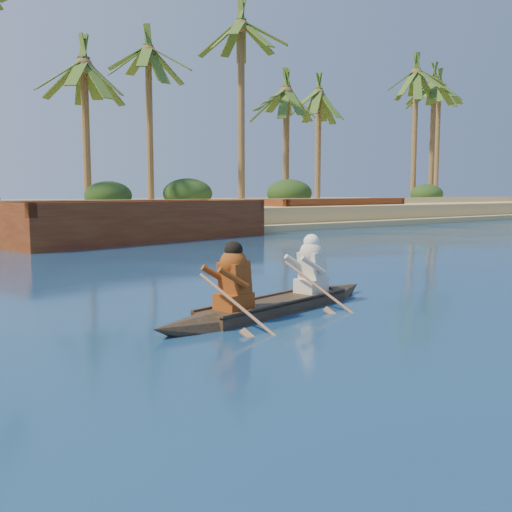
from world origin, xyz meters
TOP-DOWN VIEW (x-y plane):
  - canoe at (0.07, 5.96)m, footprint 5.65×1.80m
  - barge_mid at (5.16, 22.00)m, footprint 13.15×6.53m
  - barge_right at (22.09, 27.00)m, footprint 12.66×5.02m

SIDE VIEW (x-z plane):
  - canoe at x=0.07m, z-range -0.48..1.07m
  - barge_right at x=22.09m, z-range -0.31..1.76m
  - barge_mid at x=5.16m, z-range -0.31..1.78m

